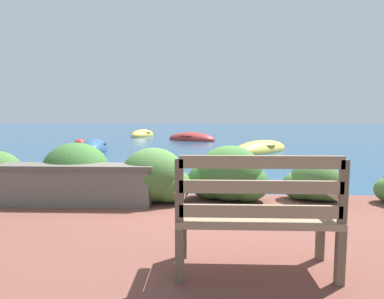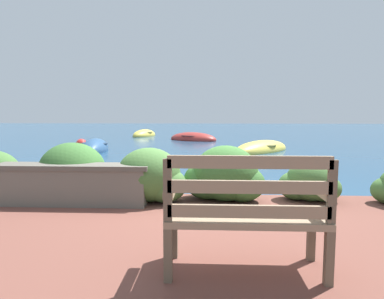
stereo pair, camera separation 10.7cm
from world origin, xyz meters
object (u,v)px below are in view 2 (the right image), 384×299
at_px(park_bench, 246,212).
at_px(rowboat_far, 193,139).
at_px(mooring_buoy, 81,144).
at_px(rowboat_nearest, 95,149).
at_px(rowboat_outer, 144,135).
at_px(rowboat_mid, 261,150).

height_order(park_bench, rowboat_far, park_bench).
bearing_deg(mooring_buoy, park_bench, -64.24).
xyz_separation_m(rowboat_nearest, rowboat_far, (3.48, 5.12, -0.01)).
bearing_deg(rowboat_outer, mooring_buoy, -176.23).
bearing_deg(rowboat_nearest, park_bench, -164.97).
relative_size(rowboat_outer, mooring_buoy, 4.75).
distance_m(rowboat_far, mooring_buoy, 5.72).
height_order(park_bench, rowboat_mid, park_bench).
distance_m(rowboat_outer, mooring_buoy, 6.38).
xyz_separation_m(park_bench, rowboat_nearest, (-4.56, 10.12, -0.63)).
relative_size(rowboat_far, rowboat_outer, 1.23).
height_order(rowboat_nearest, mooring_buoy, rowboat_nearest).
height_order(rowboat_mid, mooring_buoy, rowboat_mid).
bearing_deg(rowboat_outer, rowboat_far, -114.78).
bearing_deg(rowboat_far, park_bench, 124.78).
distance_m(park_bench, rowboat_far, 15.28).
bearing_deg(mooring_buoy, rowboat_outer, 75.69).
bearing_deg(park_bench, rowboat_outer, 106.97).
height_order(rowboat_mid, rowboat_far, same).
bearing_deg(park_bench, rowboat_nearest, 118.21).
distance_m(rowboat_nearest, mooring_buoy, 2.18).
relative_size(park_bench, rowboat_outer, 0.50).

